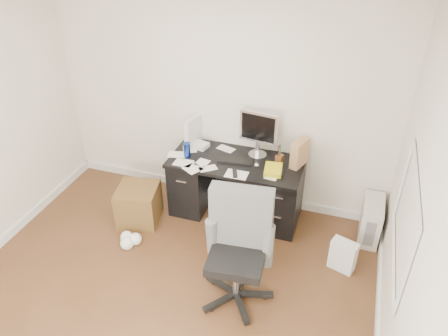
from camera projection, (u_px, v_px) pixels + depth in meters
The scene contains 18 objects.
ground at pixel (153, 312), 4.06m from camera, with size 4.00×4.00×0.00m, color #462C16.
room_shell at pixel (139, 160), 3.18m from camera, with size 4.02×4.02×2.71m.
desk at pixel (236, 186), 5.09m from camera, with size 1.50×0.70×0.75m.
loose_papers at pixel (218, 160), 4.91m from camera, with size 1.10×0.60×0.00m, color white, non-canonical shape.
lcd_monitor at pixel (258, 134), 4.84m from camera, with size 0.44×0.25×0.55m, color silver, non-canonical shape.
keyboard at pixel (235, 160), 4.88m from camera, with size 0.39×0.13×0.02m, color black.
computer_mouse at pixel (257, 165), 4.76m from camera, with size 0.06×0.06×0.06m, color silver.
travel_mug at pixel (187, 150), 4.92m from camera, with size 0.08×0.08×0.17m, color #16349A.
white_binder at pixel (193, 131), 5.14m from camera, with size 0.13×0.29×0.34m, color silver.
magazine_file at pixel (300, 153), 4.74m from camera, with size 0.13×0.26×0.30m, color #9C714B.
pen_cup at pixel (280, 154), 4.81m from camera, with size 0.09×0.09×0.23m, color #5E2F1B, non-canonical shape.
yellow_book at pixel (274, 170), 4.70m from camera, with size 0.20×0.26×0.04m, color yellow.
paper_remote at pixel (237, 174), 4.66m from camera, with size 0.24×0.19×0.02m, color white, non-canonical shape.
office_chair at pixel (237, 253), 3.91m from camera, with size 0.65×0.65×1.15m, color #4B4D4A, non-canonical shape.
pc_tower at pixel (371, 220), 4.82m from camera, with size 0.21×0.48×0.48m, color #B4AEA3.
shopping_bag at pixel (343, 255), 4.44m from camera, with size 0.26×0.19×0.35m, color silver.
wicker_basket at pixel (139, 205), 5.07m from camera, with size 0.45×0.45×0.45m, color #452C14.
desk_printer at pixel (226, 196), 5.42m from camera, with size 0.35×0.29×0.21m, color slate.
Camera 1 is at (1.47, -2.34, 3.33)m, focal length 35.00 mm.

